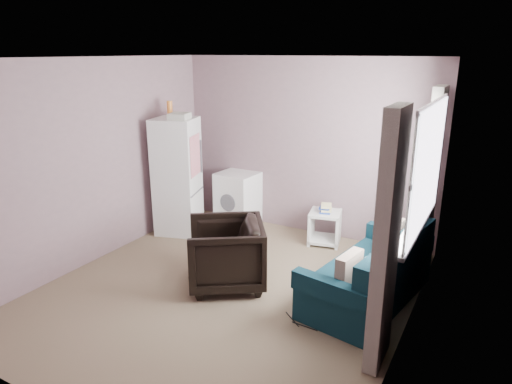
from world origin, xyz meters
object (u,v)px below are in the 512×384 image
Objects in this scene: armchair at (226,251)px; washing_machine at (239,197)px; fridge at (177,176)px; side_table at (325,225)px; sofa at (372,277)px.

washing_machine is (-0.89, 1.76, -0.00)m from armchair.
fridge reaches higher than side_table.
armchair is 0.44× the size of fridge.
side_table is at bearing 139.23° from sofa.
fridge reaches higher than sofa.
armchair is 1.49× the size of side_table.
sofa is (3.02, -0.60, -0.57)m from fridge.
fridge is at bearing 178.91° from sofa.
sofa is at bearing 71.95° from armchair.
washing_machine is 1.46m from side_table.
washing_machine is 2.76m from sofa.
fridge is 2.37× the size of washing_machine.
armchair reaches higher than sofa.
fridge is at bearing -126.00° from washing_machine.
side_table is at bearing -0.71° from fridge.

